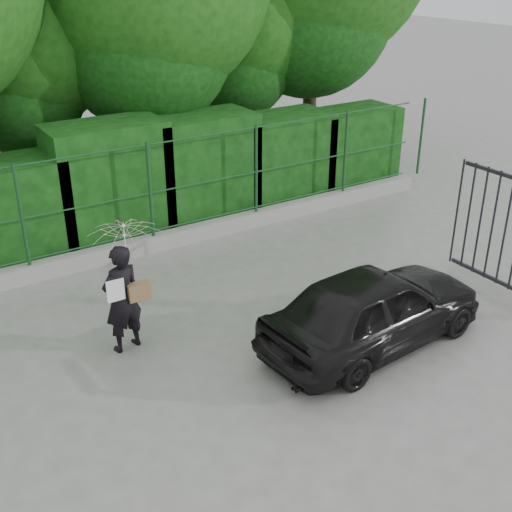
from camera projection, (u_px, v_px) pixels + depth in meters
ground at (268, 376)px, 8.58m from camera, size 80.00×80.00×0.00m
kerb at (134, 248)px, 11.93m from camera, size 14.00×0.25×0.30m
fence at (141, 192)px, 11.59m from camera, size 14.13×0.06×1.80m
hedge at (108, 189)px, 12.30m from camera, size 14.20×1.20×2.29m
woman at (126, 267)px, 8.75m from camera, size 0.99×1.00×1.89m
car at (374, 308)px, 9.04m from camera, size 3.62×1.68×1.20m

